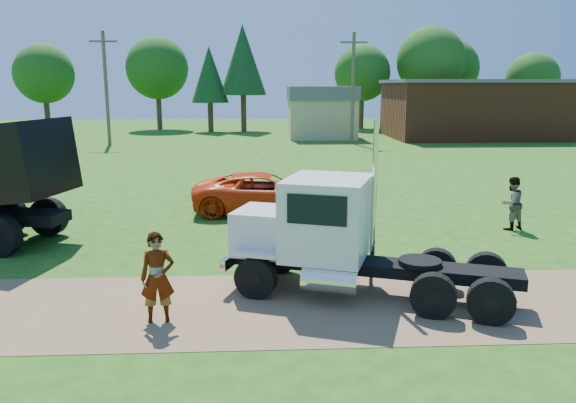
{
  "coord_description": "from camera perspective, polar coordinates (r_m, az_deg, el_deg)",
  "views": [
    {
      "loc": [
        -1.71,
        -11.68,
        4.81
      ],
      "look_at": [
        -0.93,
        3.73,
        1.6
      ],
      "focal_mm": 35.0,
      "sensor_mm": 36.0,
      "label": 1
    }
  ],
  "objects": [
    {
      "name": "ground",
      "position": [
        12.75,
        5.12,
        -10.47
      ],
      "size": [
        140.0,
        140.0,
        0.0
      ],
      "primitive_type": "plane",
      "color": "#1A4E11",
      "rests_on": "ground"
    },
    {
      "name": "dirt_track",
      "position": [
        12.75,
        5.12,
        -10.44
      ],
      "size": [
        120.0,
        4.2,
        0.01
      ],
      "primitive_type": "cube",
      "color": "brown",
      "rests_on": "ground"
    },
    {
      "name": "white_semi_tractor",
      "position": [
        13.16,
        4.27,
        -3.4
      ],
      "size": [
        6.78,
        4.12,
        4.04
      ],
      "rotation": [
        0.0,
        0.0,
        -0.34
      ],
      "color": "black",
      "rests_on": "ground"
    },
    {
      "name": "orange_pickup",
      "position": [
        21.46,
        -2.33,
        0.87
      ],
      "size": [
        5.55,
        2.63,
        1.53
      ],
      "primitive_type": "imported",
      "rotation": [
        0.0,
        0.0,
        1.55
      ],
      "color": "red",
      "rests_on": "ground"
    },
    {
      "name": "spectator_a",
      "position": [
        11.87,
        -13.11,
        -7.55
      ],
      "size": [
        0.76,
        0.56,
        1.9
      ],
      "primitive_type": "imported",
      "rotation": [
        0.0,
        0.0,
        0.15
      ],
      "color": "#999999",
      "rests_on": "ground"
    },
    {
      "name": "spectator_b",
      "position": [
        20.34,
        21.76,
        -0.17
      ],
      "size": [
        1.07,
        0.96,
        1.81
      ],
      "primitive_type": "imported",
      "rotation": [
        0.0,
        0.0,
        3.53
      ],
      "color": "#999999",
      "rests_on": "ground"
    },
    {
      "name": "brick_building",
      "position": [
        55.36,
        18.19,
        8.95
      ],
      "size": [
        15.4,
        10.4,
        5.3
      ],
      "color": "brown",
      "rests_on": "ground"
    },
    {
      "name": "tan_shed",
      "position": [
        52.05,
        3.44,
        9.1
      ],
      "size": [
        6.2,
        5.4,
        4.7
      ],
      "color": "tan",
      "rests_on": "ground"
    },
    {
      "name": "utility_poles",
      "position": [
        47.32,
        6.61,
        11.56
      ],
      "size": [
        42.2,
        0.28,
        9.0
      ],
      "color": "brown",
      "rests_on": "ground"
    },
    {
      "name": "tree_row",
      "position": [
        63.01,
        3.82,
        13.33
      ],
      "size": [
        57.48,
        11.93,
        11.19
      ],
      "color": "#3D2D18",
      "rests_on": "ground"
    }
  ]
}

